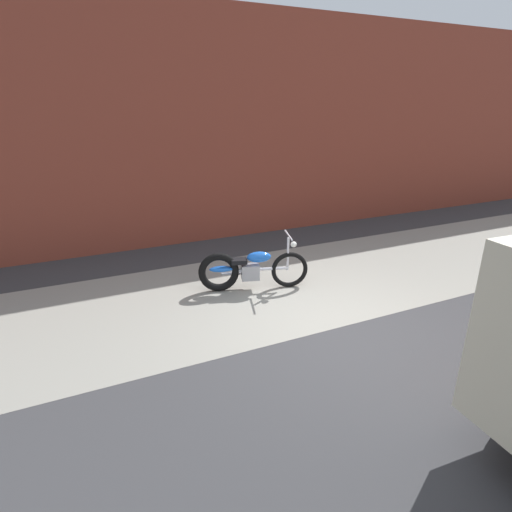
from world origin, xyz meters
The scene contains 4 objects.
ground_plane centered at (0.00, 0.00, 0.00)m, with size 80.00×80.00×0.00m, color #38383A.
sidewalk_slab centered at (0.00, 1.75, 0.00)m, with size 36.00×3.50×0.01m, color gray.
brick_building_wall centered at (0.00, 5.20, 2.64)m, with size 36.00×0.50×5.29m, color brown.
motorcycle_blue centered at (-0.62, 1.86, 0.40)m, with size 1.95×0.81×1.03m.
Camera 1 is at (-3.30, -4.43, 3.19)m, focal length 28.66 mm.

